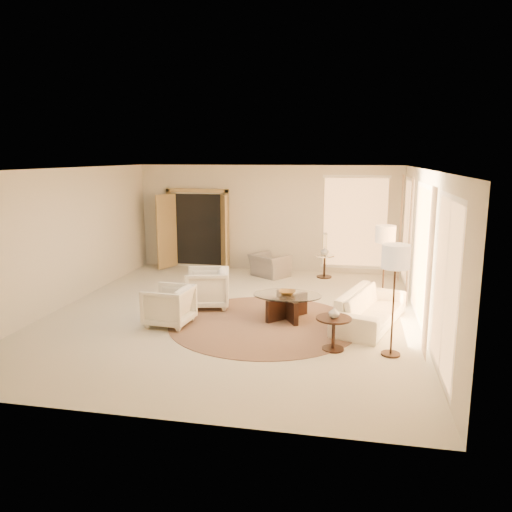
% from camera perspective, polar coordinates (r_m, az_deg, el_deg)
% --- Properties ---
extents(room, '(7.04, 8.04, 2.83)m').
position_cam_1_polar(room, '(9.46, -2.85, 1.39)').
color(room, beige).
rests_on(room, ground).
extents(windows_right, '(0.10, 6.40, 2.40)m').
position_cam_1_polar(windows_right, '(9.37, 18.26, 0.44)').
color(windows_right, '#F3AC61').
rests_on(windows_right, room).
extents(window_back_corner, '(1.70, 0.10, 2.40)m').
position_cam_1_polar(window_back_corner, '(13.09, 11.25, 3.76)').
color(window_back_corner, '#F3AC61').
rests_on(window_back_corner, room).
extents(curtains_right, '(0.06, 5.20, 2.60)m').
position_cam_1_polar(curtains_right, '(10.25, 17.37, 1.11)').
color(curtains_right, tan).
rests_on(curtains_right, room).
extents(french_doors, '(1.95, 0.66, 2.16)m').
position_cam_1_polar(french_doors, '(13.65, -6.73, 3.01)').
color(french_doors, '#A78B52').
rests_on(french_doors, room).
extents(area_rug, '(4.32, 4.32, 0.01)m').
position_cam_1_polar(area_rug, '(9.27, 0.90, -7.70)').
color(area_rug, '#482F22').
rests_on(area_rug, room).
extents(sofa, '(1.44, 2.28, 0.62)m').
position_cam_1_polar(sofa, '(9.36, 12.91, -5.84)').
color(sofa, white).
rests_on(sofa, room).
extents(armchair_left, '(0.96, 1.00, 0.87)m').
position_cam_1_polar(armchair_left, '(10.20, -5.58, -3.45)').
color(armchair_left, white).
rests_on(armchair_left, room).
extents(armchair_right, '(0.79, 0.83, 0.79)m').
position_cam_1_polar(armchair_right, '(9.23, -9.94, -5.40)').
color(armchair_right, white).
rests_on(armchair_right, room).
extents(accent_chair, '(1.05, 0.97, 0.77)m').
position_cam_1_polar(accent_chair, '(12.74, 1.56, -0.63)').
color(accent_chair, gray).
rests_on(accent_chair, room).
extents(coffee_table, '(1.44, 1.44, 0.47)m').
position_cam_1_polar(coffee_table, '(9.47, 3.57, -5.45)').
color(coffee_table, black).
rests_on(coffee_table, room).
extents(end_table, '(0.57, 0.57, 0.53)m').
position_cam_1_polar(end_table, '(8.06, 8.86, -8.11)').
color(end_table, black).
rests_on(end_table, room).
extents(side_table, '(0.50, 0.50, 0.58)m').
position_cam_1_polar(side_table, '(12.74, 7.83, -0.89)').
color(side_table, black).
rests_on(side_table, room).
extents(floor_lamp_near, '(0.40, 0.40, 1.67)m').
position_cam_1_polar(floor_lamp_near, '(10.34, 14.57, 2.02)').
color(floor_lamp_near, black).
rests_on(floor_lamp_near, room).
extents(floor_lamp_far, '(0.42, 0.42, 1.74)m').
position_cam_1_polar(floor_lamp_far, '(7.73, 15.68, -0.63)').
color(floor_lamp_far, black).
rests_on(floor_lamp_far, room).
extents(bowl, '(0.34, 0.34, 0.08)m').
position_cam_1_polar(bowl, '(9.41, 3.59, -4.20)').
color(bowl, brown).
rests_on(bowl, coffee_table).
extents(end_vase, '(0.19, 0.19, 0.18)m').
position_cam_1_polar(end_vase, '(7.98, 8.91, -6.38)').
color(end_vase, silver).
rests_on(end_vase, end_table).
extents(side_vase, '(0.23, 0.23, 0.22)m').
position_cam_1_polar(side_vase, '(12.67, 7.87, 0.60)').
color(side_vase, silver).
rests_on(side_vase, side_table).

